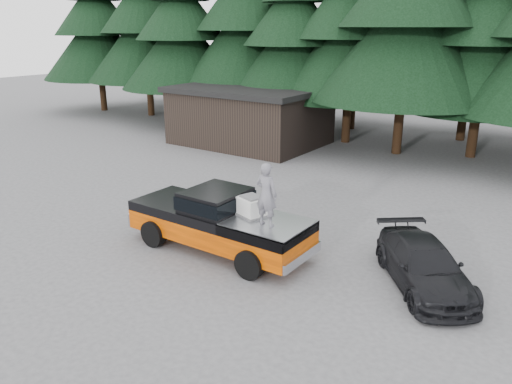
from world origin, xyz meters
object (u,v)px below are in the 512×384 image
Objects in this scene: pickup_truck at (219,230)px; parked_car at (424,265)px; utility_building at (250,115)px; man_on_bed at (266,195)px; air_compressor at (252,207)px.

pickup_truck reaches higher than parked_car.
pickup_truck is 6.00m from parked_car.
pickup_truck is 0.71× the size of utility_building.
man_on_bed is 4.56m from parked_car.
utility_building is at bearing 122.02° from pickup_truck.
air_compressor is 15.46m from utility_building.
air_compressor is 1.05m from man_on_bed.
air_compressor is (1.12, 0.14, 0.93)m from pickup_truck.
parked_car is (3.97, 1.55, -1.63)m from man_on_bed.
utility_building is (-9.05, 12.53, 0.07)m from air_compressor.
air_compressor is 4.97m from parked_car.
utility_building reaches higher than air_compressor.
pickup_truck is at bearing -7.05° from man_on_bed.
pickup_truck is 1.45× the size of parked_car.
man_on_bed is at bearing -52.74° from utility_building.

